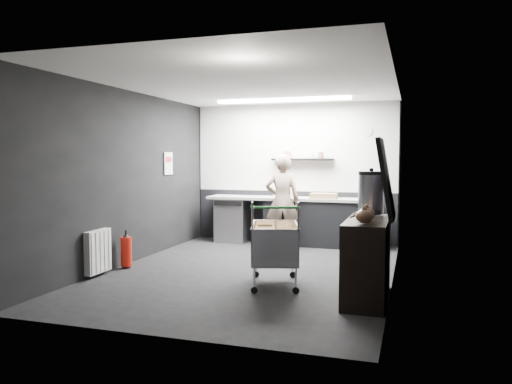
% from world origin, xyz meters
% --- Properties ---
extents(floor, '(5.50, 5.50, 0.00)m').
position_xyz_m(floor, '(0.00, 0.00, 0.00)').
color(floor, black).
rests_on(floor, ground).
extents(ceiling, '(5.50, 5.50, 0.00)m').
position_xyz_m(ceiling, '(0.00, 0.00, 2.70)').
color(ceiling, white).
rests_on(ceiling, wall_back).
extents(wall_back, '(5.50, 0.00, 5.50)m').
position_xyz_m(wall_back, '(0.00, 2.75, 1.35)').
color(wall_back, black).
rests_on(wall_back, floor).
extents(wall_front, '(5.50, 0.00, 5.50)m').
position_xyz_m(wall_front, '(0.00, -2.75, 1.35)').
color(wall_front, black).
rests_on(wall_front, floor).
extents(wall_left, '(0.00, 5.50, 5.50)m').
position_xyz_m(wall_left, '(-2.00, 0.00, 1.35)').
color(wall_left, black).
rests_on(wall_left, floor).
extents(wall_right, '(0.00, 5.50, 5.50)m').
position_xyz_m(wall_right, '(2.00, 0.00, 1.35)').
color(wall_right, black).
rests_on(wall_right, floor).
extents(kitchen_wall_panel, '(3.95, 0.02, 1.70)m').
position_xyz_m(kitchen_wall_panel, '(0.00, 2.73, 1.85)').
color(kitchen_wall_panel, silver).
rests_on(kitchen_wall_panel, wall_back).
extents(dado_panel, '(3.95, 0.02, 1.00)m').
position_xyz_m(dado_panel, '(0.00, 2.73, 0.50)').
color(dado_panel, black).
rests_on(dado_panel, wall_back).
extents(floating_shelf, '(1.20, 0.22, 0.04)m').
position_xyz_m(floating_shelf, '(0.20, 2.62, 1.62)').
color(floating_shelf, black).
rests_on(floating_shelf, wall_back).
extents(wall_clock, '(0.20, 0.03, 0.20)m').
position_xyz_m(wall_clock, '(1.40, 2.72, 2.15)').
color(wall_clock, silver).
rests_on(wall_clock, wall_back).
extents(poster, '(0.02, 0.30, 0.40)m').
position_xyz_m(poster, '(-1.98, 1.30, 1.55)').
color(poster, silver).
rests_on(poster, wall_left).
extents(poster_red_band, '(0.02, 0.22, 0.10)m').
position_xyz_m(poster_red_band, '(-1.98, 1.30, 1.62)').
color(poster_red_band, red).
rests_on(poster_red_band, poster).
extents(radiator, '(0.10, 0.50, 0.60)m').
position_xyz_m(radiator, '(-1.94, -0.90, 0.35)').
color(radiator, silver).
rests_on(radiator, wall_left).
extents(ceiling_strip, '(2.40, 0.20, 0.04)m').
position_xyz_m(ceiling_strip, '(0.00, 1.85, 2.67)').
color(ceiling_strip, white).
rests_on(ceiling_strip, ceiling).
extents(prep_counter, '(3.20, 0.61, 0.90)m').
position_xyz_m(prep_counter, '(0.14, 2.42, 0.46)').
color(prep_counter, black).
rests_on(prep_counter, floor).
extents(person, '(0.70, 0.54, 1.72)m').
position_xyz_m(person, '(-0.03, 1.97, 0.86)').
color(person, '#C1AE99').
rests_on(person, floor).
extents(shopping_cart, '(0.84, 1.13, 1.08)m').
position_xyz_m(shopping_cart, '(0.54, -0.63, 0.52)').
color(shopping_cart, silver).
rests_on(shopping_cart, floor).
extents(sideboard, '(0.54, 1.26, 1.88)m').
position_xyz_m(sideboard, '(1.76, -0.90, 0.60)').
color(sideboard, black).
rests_on(sideboard, floor).
extents(fire_extinguisher, '(0.16, 0.16, 0.54)m').
position_xyz_m(fire_extinguisher, '(-1.85, -0.33, 0.26)').
color(fire_extinguisher, '#B3170B').
rests_on(fire_extinguisher, floor).
extents(cardboard_box, '(0.50, 0.38, 0.10)m').
position_xyz_m(cardboard_box, '(0.66, 2.37, 0.95)').
color(cardboard_box, '#92744D').
rests_on(cardboard_box, prep_counter).
extents(pink_tub, '(0.17, 0.17, 0.17)m').
position_xyz_m(pink_tub, '(0.01, 2.42, 0.99)').
color(pink_tub, silver).
rests_on(pink_tub, prep_counter).
extents(white_container, '(0.19, 0.16, 0.14)m').
position_xyz_m(white_container, '(-0.21, 2.37, 0.97)').
color(white_container, silver).
rests_on(white_container, prep_counter).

